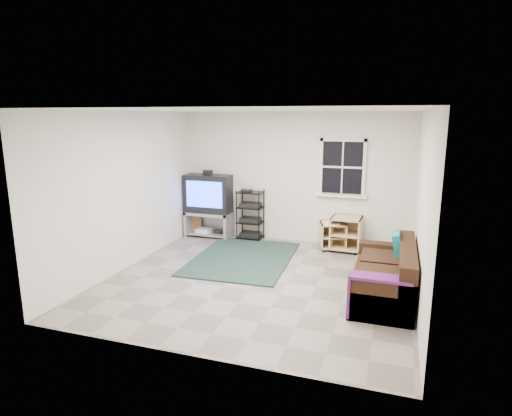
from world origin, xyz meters
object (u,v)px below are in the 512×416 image
(sofa, at_px, (386,277))
(side_table_right, at_px, (332,234))
(tv_unit, at_px, (209,200))
(av_rack, at_px, (250,218))
(side_table_left, at_px, (347,232))

(sofa, bearing_deg, side_table_right, 117.48)
(sofa, bearing_deg, tv_unit, 150.26)
(av_rack, height_order, side_table_right, av_rack)
(tv_unit, distance_m, side_table_left, 2.92)
(tv_unit, bearing_deg, side_table_right, -1.50)
(side_table_left, distance_m, side_table_right, 0.27)
(av_rack, bearing_deg, side_table_right, -4.11)
(av_rack, relative_size, sofa, 0.57)
(av_rack, bearing_deg, side_table_left, -2.96)
(side_table_right, distance_m, sofa, 2.29)
(tv_unit, height_order, av_rack, tv_unit)
(tv_unit, xyz_separation_m, side_table_left, (2.88, -0.05, -0.43))
(av_rack, xyz_separation_m, side_table_right, (1.71, -0.12, -0.15))
(tv_unit, distance_m, side_table_right, 2.66)
(av_rack, bearing_deg, sofa, -37.91)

